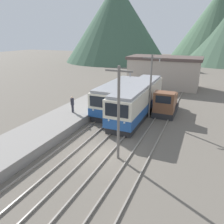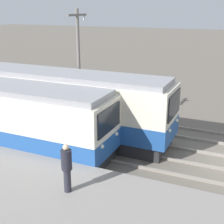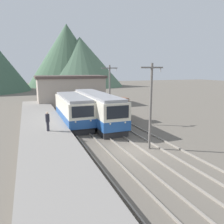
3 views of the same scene
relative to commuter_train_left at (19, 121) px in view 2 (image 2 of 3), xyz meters
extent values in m
cube|color=#28282B|center=(0.00, 0.01, -1.30)|extent=(2.58, 9.60, 0.70)
cube|color=silver|center=(0.00, 0.01, 0.33)|extent=(2.80, 10.01, 2.55)
cube|color=#235199|center=(0.00, 0.01, -0.49)|extent=(2.84, 10.05, 0.92)
cube|color=black|center=(0.00, -5.03, 0.84)|extent=(2.24, 0.06, 1.12)
sphere|color=silver|center=(-0.77, -5.04, -0.13)|extent=(0.18, 0.18, 0.18)
sphere|color=silver|center=(0.77, -5.04, -0.13)|extent=(0.18, 0.18, 0.18)
cube|color=#939399|center=(0.00, 0.01, 1.74)|extent=(2.46, 9.60, 0.28)
cube|color=#28282B|center=(2.80, -0.60, -1.30)|extent=(2.58, 12.66, 0.70)
cube|color=silver|center=(2.80, -0.60, 0.43)|extent=(2.80, 13.18, 2.76)
cube|color=#235199|center=(2.80, -0.60, -0.45)|extent=(2.84, 13.22, 0.99)
cube|color=black|center=(2.80, -7.23, 0.99)|extent=(2.24, 0.06, 1.21)
sphere|color=silver|center=(2.03, -7.24, -0.06)|extent=(0.18, 0.18, 0.18)
sphere|color=silver|center=(3.57, -7.24, -0.06)|extent=(0.18, 0.18, 0.18)
cube|color=#939399|center=(2.80, -0.60, 1.96)|extent=(2.46, 12.66, 0.28)
cube|color=#28282B|center=(5.80, 1.37, -1.30)|extent=(2.40, 4.93, 0.70)
cube|color=brown|center=(5.80, -0.31, 0.20)|extent=(2.28, 1.58, 2.30)
cube|color=black|center=(5.80, -1.12, 0.71)|extent=(1.68, 0.04, 0.83)
cube|color=brown|center=(5.80, 2.16, -0.25)|extent=(1.92, 3.26, 1.40)
cylinder|color=black|center=(5.80, 2.16, 0.70)|extent=(0.16, 0.16, 0.50)
cylinder|color=slate|center=(4.30, -1.09, 1.89)|extent=(0.20, 0.20, 7.08)
cube|color=slate|center=(4.30, -1.09, 5.08)|extent=(2.00, 0.12, 0.12)
cylinder|color=#B2B2B7|center=(5.10, -1.09, 4.88)|extent=(0.10, 0.10, 0.30)
cylinder|color=#282833|center=(-3.40, -4.93, -0.35)|extent=(0.26, 0.26, 0.88)
cylinder|color=#23232D|center=(-3.40, -4.93, 0.46)|extent=(0.38, 0.38, 0.74)
sphere|color=beige|center=(-3.40, -4.93, 0.94)|extent=(0.22, 0.22, 0.22)
camera|label=1|loc=(9.73, -24.27, 7.38)|focal=35.00mm
camera|label=2|loc=(-11.63, -10.33, 5.48)|focal=50.00mm
camera|label=3|loc=(-5.00, -25.70, 4.95)|focal=35.00mm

